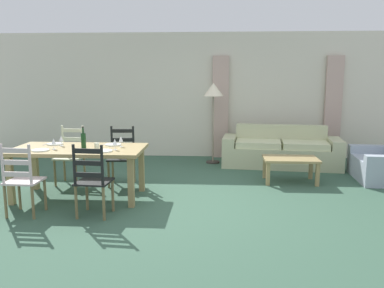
{
  "coord_description": "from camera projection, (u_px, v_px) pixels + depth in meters",
  "views": [
    {
      "loc": [
        0.61,
        -5.36,
        1.79
      ],
      "look_at": [
        0.24,
        0.54,
        0.75
      ],
      "focal_mm": 36.57,
      "sensor_mm": 36.0,
      "label": 1
    }
  ],
  "objects": [
    {
      "name": "dinner_plate_far_left",
      "position": [
        55.0,
        144.0,
        5.96
      ],
      "size": [
        0.24,
        0.24,
        0.02
      ],
      "primitive_type": "cylinder",
      "color": "white",
      "rests_on": "dining_table"
    },
    {
      "name": "fork_near_right",
      "position": [
        93.0,
        151.0,
        5.42
      ],
      "size": [
        0.02,
        0.17,
        0.01
      ],
      "primitive_type": "cube",
      "rotation": [
        0.0,
        0.0,
        -0.04
      ],
      "color": "silver",
      "rests_on": "dining_table"
    },
    {
      "name": "coffee_cup_primary",
      "position": [
        97.0,
        146.0,
        5.58
      ],
      "size": [
        0.07,
        0.07,
        0.09
      ],
      "primitive_type": "cylinder",
      "color": "beige",
      "rests_on": "dining_table"
    },
    {
      "name": "dining_chair_near_left",
      "position": [
        22.0,
        180.0,
        4.98
      ],
      "size": [
        0.43,
        0.41,
        0.96
      ],
      "color": "beige",
      "rests_on": "ground_plane"
    },
    {
      "name": "wall_far",
      "position": [
        189.0,
        95.0,
        8.63
      ],
      "size": [
        9.6,
        0.16,
        2.7
      ],
      "primitive_type": "cube",
      "color": "beige",
      "rests_on": "ground_plane"
    },
    {
      "name": "coffee_table",
      "position": [
        290.0,
        162.0,
        6.59
      ],
      "size": [
        0.9,
        0.56,
        0.42
      ],
      "color": "#9C8553",
      "rests_on": "ground_plane"
    },
    {
      "name": "fork_far_left",
      "position": [
        45.0,
        144.0,
        5.97
      ],
      "size": [
        0.02,
        0.17,
        0.01
      ],
      "primitive_type": "cube",
      "rotation": [
        0.0,
        0.0,
        0.0
      ],
      "color": "silver",
      "rests_on": "dining_table"
    },
    {
      "name": "armchair_upholstered",
      "position": [
        384.0,
        166.0,
        6.75
      ],
      "size": [
        0.87,
        1.21,
        0.72
      ],
      "color": "#9BA8B6",
      "rests_on": "ground_plane"
    },
    {
      "name": "dinner_plate_near_right",
      "position": [
        104.0,
        151.0,
        5.41
      ],
      "size": [
        0.24,
        0.24,
        0.02
      ],
      "primitive_type": "cylinder",
      "color": "white",
      "rests_on": "dining_table"
    },
    {
      "name": "dining_chair_near_right",
      "position": [
        93.0,
        180.0,
        4.95
      ],
      "size": [
        0.45,
        0.43,
        0.96
      ],
      "color": "black",
      "rests_on": "ground_plane"
    },
    {
      "name": "dining_chair_far_right",
      "position": [
        122.0,
        156.0,
        6.44
      ],
      "size": [
        0.44,
        0.43,
        0.96
      ],
      "color": "black",
      "rests_on": "ground_plane"
    },
    {
      "name": "fork_far_right",
      "position": [
        103.0,
        145.0,
        5.91
      ],
      "size": [
        0.03,
        0.17,
        0.01
      ],
      "primitive_type": "cube",
      "rotation": [
        0.0,
        0.0,
        -0.08
      ],
      "color": "silver",
      "rests_on": "dining_table"
    },
    {
      "name": "dining_table",
      "position": [
        79.0,
        154.0,
        5.7
      ],
      "size": [
        1.9,
        0.96,
        0.75
      ],
      "color": "#9C8553",
      "rests_on": "ground_plane"
    },
    {
      "name": "curtain_panel_right",
      "position": [
        333.0,
        108.0,
        8.34
      ],
      "size": [
        0.35,
        0.08,
        2.2
      ],
      "primitive_type": "cube",
      "color": "#BFA092",
      "rests_on": "ground_plane"
    },
    {
      "name": "curtain_panel_left",
      "position": [
        220.0,
        107.0,
        8.49
      ],
      "size": [
        0.35,
        0.08,
        2.2
      ],
      "primitive_type": "cube",
      "color": "#BFA092",
      "rests_on": "ground_plane"
    },
    {
      "name": "dinner_plate_near_left",
      "position": [
        41.0,
        150.0,
        5.46
      ],
      "size": [
        0.24,
        0.24,
        0.02
      ],
      "primitive_type": "cylinder",
      "color": "white",
      "rests_on": "dining_table"
    },
    {
      "name": "ground_plane",
      "position": [
        173.0,
        202.0,
        5.62
      ],
      "size": [
        9.6,
        9.6,
        0.02
      ],
      "primitive_type": "cube",
      "color": "#355744"
    },
    {
      "name": "couch",
      "position": [
        281.0,
        151.0,
        7.8
      ],
      "size": [
        2.35,
        1.04,
        0.8
      ],
      "color": "#B7BC91",
      "rests_on": "ground_plane"
    },
    {
      "name": "standing_lamp",
      "position": [
        213.0,
        94.0,
        7.87
      ],
      "size": [
        0.4,
        0.4,
        1.64
      ],
      "color": "#332D28",
      "rests_on": "ground_plane"
    },
    {
      "name": "wine_bottle",
      "position": [
        83.0,
        140.0,
        5.64
      ],
      "size": [
        0.07,
        0.07,
        0.32
      ],
      "color": "#143819",
      "rests_on": "dining_table"
    },
    {
      "name": "dining_chair_far_left",
      "position": [
        71.0,
        155.0,
        6.5
      ],
      "size": [
        0.45,
        0.43,
        0.96
      ],
      "color": "beige",
      "rests_on": "ground_plane"
    },
    {
      "name": "wine_glass_far_right",
      "position": [
        121.0,
        139.0,
        5.75
      ],
      "size": [
        0.06,
        0.06,
        0.16
      ],
      "color": "white",
      "rests_on": "dining_table"
    },
    {
      "name": "fork_near_left",
      "position": [
        30.0,
        150.0,
        5.48
      ],
      "size": [
        0.02,
        0.17,
        0.01
      ],
      "primitive_type": "cube",
      "rotation": [
        0.0,
        0.0,
        -0.04
      ],
      "color": "silver",
      "rests_on": "dining_table"
    },
    {
      "name": "wine_glass_near_right",
      "position": [
        115.0,
        142.0,
        5.5
      ],
      "size": [
        0.06,
        0.06,
        0.16
      ],
      "color": "white",
      "rests_on": "dining_table"
    },
    {
      "name": "wine_glass_near_left",
      "position": [
        54.0,
        142.0,
        5.55
      ],
      "size": [
        0.06,
        0.06,
        0.16
      ],
      "color": "white",
      "rests_on": "dining_table"
    },
    {
      "name": "dinner_plate_far_right",
      "position": [
        113.0,
        145.0,
        5.9
      ],
      "size": [
        0.24,
        0.24,
        0.02
      ],
      "primitive_type": "cylinder",
      "color": "white",
      "rests_on": "dining_table"
    },
    {
      "name": "wine_glass_far_left",
      "position": [
        61.0,
        139.0,
        5.8
      ],
      "size": [
        0.06,
        0.06,
        0.16
      ],
      "color": "white",
      "rests_on": "dining_table"
    }
  ]
}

